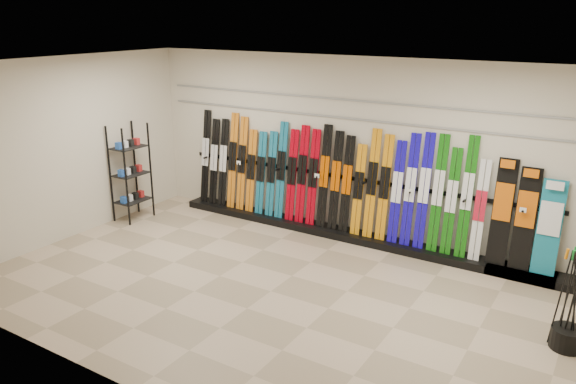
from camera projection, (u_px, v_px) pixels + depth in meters
The scene contains 12 objects.
floor at pixel (271, 291), 7.68m from camera, with size 8.00×8.00×0.00m, color gray.
back_wall at pixel (354, 149), 9.25m from camera, with size 8.00×8.00×0.00m, color beige.
left_wall at pixel (68, 149), 9.23m from camera, with size 5.00×5.00×0.00m, color beige.
ceiling at pixel (269, 68), 6.77m from camera, with size 8.00×8.00×0.00m, color silver.
ski_rack_base at pixel (357, 237), 9.39m from camera, with size 8.00×0.40×0.12m, color black.
skis at pixel (325, 179), 9.50m from camera, with size 5.37×0.27×1.83m.
snowboards at pixel (525, 219), 7.93m from camera, with size 0.94×0.24×1.56m.
accessory_rack at pixel (131, 172), 10.16m from camera, with size 0.40×0.60×1.76m, color black.
pole_bin at pixel (567, 338), 6.34m from camera, with size 0.36×0.36×0.25m, color black.
ski_poles at pixel (573, 299), 6.21m from camera, with size 0.32×0.27×1.18m.
slatwall_rail_0 at pixel (354, 119), 9.08m from camera, with size 7.60×0.02×0.03m, color gray.
slatwall_rail_1 at pixel (355, 100), 8.99m from camera, with size 7.60×0.02×0.03m, color gray.
Camera 1 is at (3.84, -5.74, 3.62)m, focal length 35.00 mm.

